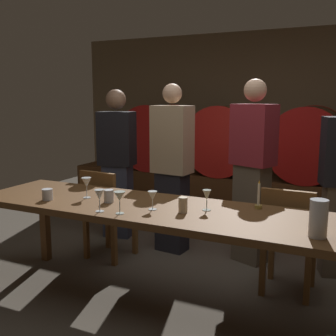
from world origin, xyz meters
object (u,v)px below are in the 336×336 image
object	(u,v)px
wine_glass_far_left	(86,183)
guest_center_right	(252,171)
cup_center_left	(109,196)
candle_center	(259,201)
guest_center_left	(172,168)
cup_center_right	(183,205)
guest_far_left	(117,162)
chair_left	(106,210)
chair_right	(288,236)
wine_glass_center	(120,197)
wine_glass_far_right	(207,196)
wine_barrel_far_left	(160,136)
pitcher	(318,218)
wine_barrel_center_right	(309,143)
cup_far_left	(47,194)
wine_barrel_center_left	(227,139)
dining_table	(158,216)
wine_glass_left	(99,196)
wine_glass_right	(152,197)

from	to	relation	value
wine_glass_far_left	guest_center_right	bearing A→B (deg)	48.42
wine_glass_far_left	cup_center_left	world-z (taller)	wine_glass_far_left
candle_center	cup_center_left	world-z (taller)	candle_center
guest_center_left	cup_center_right	xyz separation A→B (m)	(0.62, -1.16, -0.03)
guest_far_left	wine_glass_far_left	size ratio (longest dim) A/B	10.12
chair_left	cup_center_left	xyz separation A→B (m)	(0.48, -0.66, 0.34)
guest_far_left	wine_glass_far_left	world-z (taller)	guest_far_left
guest_center_right	chair_right	bearing A→B (deg)	149.40
guest_center_left	wine_glass_center	size ratio (longest dim) A/B	10.91
guest_center_right	wine_glass_far_right	xyz separation A→B (m)	(-0.05, -1.09, -0.00)
guest_far_left	cup_center_left	xyz separation A→B (m)	(0.74, -1.28, -0.02)
wine_glass_center	cup_center_right	world-z (taller)	wine_glass_center
wine_barrel_far_left	pitcher	distance (m)	3.88
wine_barrel_center_right	cup_center_left	xyz separation A→B (m)	(-1.10, -2.83, -0.17)
wine_barrel_far_left	chair_left	xyz separation A→B (m)	(0.50, -2.17, -0.51)
candle_center	cup_far_left	distance (m)	1.60
wine_glass_center	candle_center	bearing A→B (deg)	33.28
wine_barrel_center_left	dining_table	xyz separation A→B (m)	(0.36, -2.79, -0.29)
cup_far_left	guest_center_right	bearing A→B (deg)	46.72
guest_far_left	guest_center_left	size ratio (longest dim) A/B	0.97
wine_barrel_center_left	pitcher	size ratio (longest dim) A/B	4.22
wine_glass_left	wine_glass_center	distance (m)	0.16
guest_center_left	wine_glass_far_left	xyz separation A→B (m)	(-0.23, -1.10, 0.03)
dining_table	chair_left	size ratio (longest dim) A/B	3.34
wine_barrel_far_left	cup_far_left	distance (m)	3.02
chair_right	guest_center_right	xyz separation A→B (m)	(-0.44, 0.55, 0.40)
chair_right	wine_glass_right	distance (m)	1.15
wine_barrel_center_right	chair_right	bearing A→B (deg)	-86.65
pitcher	cup_far_left	bearing A→B (deg)	-179.98
wine_glass_far_left	cup_center_right	xyz separation A→B (m)	(0.85, -0.05, -0.07)
wine_glass_right	cup_far_left	world-z (taller)	wine_glass_right
chair_left	cup_center_left	size ratio (longest dim) A/B	9.08
wine_barrel_center_right	dining_table	bearing A→B (deg)	-104.30
wine_glass_right	pitcher	bearing A→B (deg)	-5.27
chair_right	wine_glass_right	xyz separation A→B (m)	(-0.84, -0.69, 0.38)
wine_glass_left	cup_far_left	world-z (taller)	wine_glass_left
pitcher	wine_glass_right	bearing A→B (deg)	174.73
wine_barrel_far_left	chair_left	bearing A→B (deg)	-77.08
wine_barrel_far_left	wine_glass_right	bearing A→B (deg)	-64.37
chair_left	candle_center	bearing A→B (deg)	172.15
wine_glass_far_right	cup_far_left	bearing A→B (deg)	-168.35
wine_barrel_center_left	chair_right	size ratio (longest dim) A/B	1.05
wine_barrel_center_left	wine_glass_far_left	distance (m)	2.81
wine_barrel_center_right	wine_glass_center	size ratio (longest dim) A/B	5.95
pitcher	cup_far_left	xyz separation A→B (m)	(-1.98, -0.00, -0.07)
candle_center	guest_center_left	bearing A→B (deg)	142.08
dining_table	cup_far_left	xyz separation A→B (m)	(-0.86, -0.19, 0.11)
guest_center_left	pitcher	size ratio (longest dim) A/B	7.74
wine_barrel_far_left	guest_center_right	bearing A→B (deg)	-42.53
guest_center_right	wine_glass_far_right	world-z (taller)	guest_center_right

